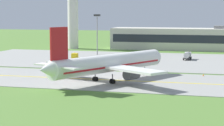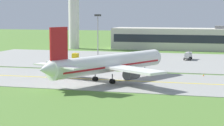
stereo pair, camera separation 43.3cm
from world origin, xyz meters
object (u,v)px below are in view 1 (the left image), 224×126
airplane_lead (108,64)px  control_tower (73,9)px  service_truck_fuel (187,55)px  apron_light_mast (97,29)px  service_truck_baggage (78,57)px

airplane_lead → control_tower: (-37.62, 80.54, 12.43)m
service_truck_fuel → apron_light_mast: size_ratio=0.41×
airplane_lead → apron_light_mast: size_ratio=2.51×
airplane_lead → apron_light_mast: bearing=109.2°
apron_light_mast → airplane_lead: bearing=-70.8°
service_truck_fuel → control_tower: (-50.81, 31.32, 15.02)m
airplane_lead → service_truck_fuel: airplane_lead is taller
service_truck_baggage → service_truck_fuel: 35.40m
airplane_lead → service_truck_fuel: 51.03m
service_truck_baggage → apron_light_mast: bearing=88.6°
service_truck_baggage → control_tower: control_tower is taller
control_tower → apron_light_mast: control_tower is taller
airplane_lead → service_truck_fuel: size_ratio=6.13×
service_truck_fuel → control_tower: size_ratio=0.22×
control_tower → service_truck_baggage: bearing=-68.0°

